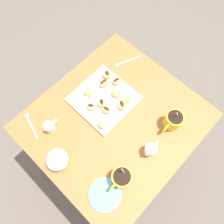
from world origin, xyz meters
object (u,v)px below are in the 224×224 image
saucer_sky_left (105,195)px  beignet_3 (122,105)px  coffee_mug_yellow_left (173,120)px  beignet_6 (91,107)px  coffee_mug_yellow_right (121,178)px  beignet_7 (107,75)px  beignet_0 (107,110)px  beignet_5 (116,93)px  beignet_2 (89,91)px  pastry_plate_square (104,99)px  chocolate_sauce_pitcher (50,127)px  dining_table (114,129)px  cream_pitcher_white (150,150)px  beignet_10 (102,103)px  beignet_1 (128,99)px  beignet_8 (116,81)px  ice_cream_bowl (57,160)px  beignet_9 (104,83)px

saucer_sky_left → beignet_3: 0.46m
coffee_mug_yellow_left → beignet_6: size_ratio=3.09×
coffee_mug_yellow_right → beignet_7: bearing=-129.2°
coffee_mug_yellow_right → beignet_0: coffee_mug_yellow_right is taller
beignet_0 → beignet_5: size_ratio=0.88×
coffee_mug_yellow_left → beignet_2: coffee_mug_yellow_left is taller
beignet_3 → coffee_mug_yellow_right: bearing=42.2°
pastry_plate_square → chocolate_sauce_pitcher: (0.31, -0.08, 0.02)m
beignet_5 → beignet_6: beignet_5 is taller
beignet_0 → beignet_6: beignet_0 is taller
dining_table → cream_pitcher_white: bearing=89.3°
beignet_10 → dining_table: bearing=81.3°
coffee_mug_yellow_left → beignet_1: size_ratio=2.74×
beignet_6 → beignet_8: beignet_8 is taller
dining_table → chocolate_sauce_pitcher: 0.38m
beignet_6 → saucer_sky_left: bearing=53.6°
beignet_0 → cream_pitcher_white: bearing=88.5°
beignet_3 → beignet_6: (0.12, -0.11, -0.00)m
dining_table → beignet_1: size_ratio=16.66×
coffee_mug_yellow_left → beignet_6: (0.23, -0.36, -0.02)m
beignet_2 → beignet_8: (-0.15, 0.07, 0.00)m
beignet_0 → beignet_8: bearing=-153.4°
cream_pitcher_white → chocolate_sauce_pitcher: 0.52m
chocolate_sauce_pitcher → pastry_plate_square: bearing=165.2°
beignet_5 → beignet_10: size_ratio=0.97×
beignet_5 → beignet_6: 0.15m
coffee_mug_yellow_left → beignet_2: (0.18, -0.44, -0.02)m
beignet_8 → beignet_0: bearing=26.6°
ice_cream_bowl → beignet_1: 0.48m
beignet_5 → beignet_10: bearing=-9.8°
beignet_1 → beignet_6: beignet_1 is taller
saucer_sky_left → beignet_10: 0.46m
coffee_mug_yellow_left → beignet_2: size_ratio=2.66×
cream_pitcher_white → beignet_3: 0.28m
ice_cream_bowl → beignet_0: 0.35m
saucer_sky_left → beignet_5: bearing=-142.5°
dining_table → beignet_1: bearing=-168.5°
beignet_5 → beignet_6: (0.15, -0.04, -0.00)m
beignet_10 → coffee_mug_yellow_right: bearing=57.8°
beignet_7 → chocolate_sauce_pitcher: bearing=-0.2°
pastry_plate_square → beignet_2: (0.03, -0.08, 0.02)m
beignet_0 → beignet_2: size_ratio=0.86×
pastry_plate_square → dining_table: bearing=69.3°
beignet_6 → chocolate_sauce_pitcher: bearing=-18.1°
beignet_10 → beignet_6: bearing=-25.2°
beignet_9 → beignet_10: bearing=39.8°
saucer_sky_left → beignet_0: beignet_0 is taller
dining_table → chocolate_sauce_pitcher: (0.26, -0.21, 0.18)m
coffee_mug_yellow_right → cream_pitcher_white: bearing=176.0°
beignet_2 → beignet_6: (0.05, 0.07, -0.00)m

